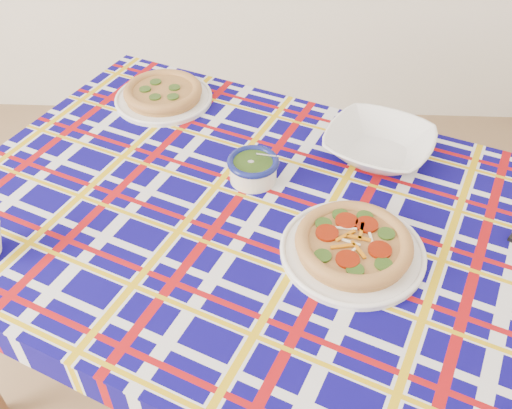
# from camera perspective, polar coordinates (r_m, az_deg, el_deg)

# --- Properties ---
(dining_table) EXTENTS (1.75, 1.46, 0.70)m
(dining_table) POSITION_cam_1_polar(r_m,az_deg,el_deg) (1.28, 2.87, -4.28)
(dining_table) COLOR brown
(dining_table) RESTS_ON floor
(tablecloth) EXTENTS (1.79, 1.50, 0.10)m
(tablecloth) POSITION_cam_1_polar(r_m,az_deg,el_deg) (1.26, 2.91, -3.56)
(tablecloth) COLOR #0B0561
(tablecloth) RESTS_ON dining_table
(main_focaccia_plate) EXTENTS (0.42, 0.42, 0.06)m
(main_focaccia_plate) POSITION_cam_1_polar(r_m,az_deg,el_deg) (1.16, 9.73, -3.88)
(main_focaccia_plate) COLOR #A9733C
(main_focaccia_plate) RESTS_ON tablecloth
(pesto_bowl) EXTENTS (0.15, 0.15, 0.07)m
(pesto_bowl) POSITION_cam_1_polar(r_m,az_deg,el_deg) (1.31, -0.29, 3.75)
(pesto_bowl) COLOR #1E370F
(pesto_bowl) RESTS_ON tablecloth
(serving_bowl) EXTENTS (0.34, 0.34, 0.06)m
(serving_bowl) POSITION_cam_1_polar(r_m,az_deg,el_deg) (1.42, 12.17, 5.83)
(serving_bowl) COLOR white
(serving_bowl) RESTS_ON tablecloth
(second_focaccia_plate) EXTENTS (0.35, 0.35, 0.05)m
(second_focaccia_plate) POSITION_cam_1_polar(r_m,az_deg,el_deg) (1.62, -9.28, 11.00)
(second_focaccia_plate) COLOR #A9733C
(second_focaccia_plate) RESTS_ON tablecloth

